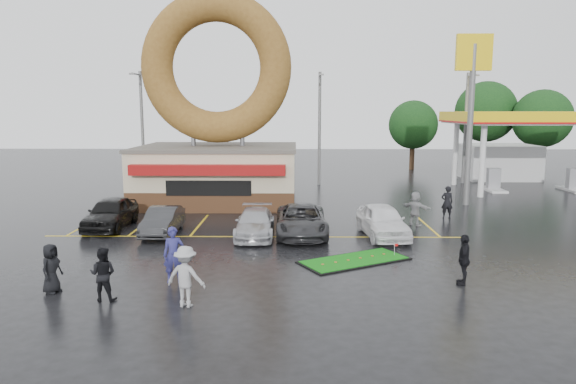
{
  "coord_description": "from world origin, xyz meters",
  "views": [
    {
      "loc": [
        2.05,
        -20.5,
        5.99
      ],
      "look_at": [
        1.72,
        3.24,
        2.2
      ],
      "focal_mm": 32.0,
      "sensor_mm": 36.0,
      "label": 1
    }
  ],
  "objects_px": {
    "car_dgrey": "(163,221)",
    "car_black": "(111,213)",
    "person_blue": "(174,255)",
    "person_cameraman": "(464,260)",
    "shell_sign": "(472,88)",
    "car_grey": "(301,220)",
    "streetlight_mid": "(320,126)",
    "car_white": "(383,221)",
    "putting_green": "(354,260)",
    "donut_shop": "(218,134)",
    "streetlight_right": "(466,125)",
    "car_silver": "(255,223)",
    "streetlight_left": "(142,126)",
    "gas_station": "(519,139)",
    "dumpster": "(143,190)"
  },
  "relations": [
    {
      "from": "streetlight_left",
      "to": "car_black",
      "type": "distance_m",
      "value": 15.53
    },
    {
      "from": "shell_sign",
      "to": "person_blue",
      "type": "bearing_deg",
      "value": -135.01
    },
    {
      "from": "car_grey",
      "to": "car_white",
      "type": "relative_size",
      "value": 1.14
    },
    {
      "from": "car_dgrey",
      "to": "car_black",
      "type": "bearing_deg",
      "value": 157.43
    },
    {
      "from": "shell_sign",
      "to": "car_grey",
      "type": "height_order",
      "value": "shell_sign"
    },
    {
      "from": "gas_station",
      "to": "car_silver",
      "type": "height_order",
      "value": "gas_station"
    },
    {
      "from": "streetlight_left",
      "to": "car_dgrey",
      "type": "xyz_separation_m",
      "value": [
        5.59,
        -16.04,
        -4.13
      ]
    },
    {
      "from": "gas_station",
      "to": "car_grey",
      "type": "height_order",
      "value": "gas_station"
    },
    {
      "from": "donut_shop",
      "to": "shell_sign",
      "type": "xyz_separation_m",
      "value": [
        16.0,
        -0.97,
        2.91
      ]
    },
    {
      "from": "streetlight_left",
      "to": "car_black",
      "type": "bearing_deg",
      "value": -80.03
    },
    {
      "from": "car_grey",
      "to": "putting_green",
      "type": "distance_m",
      "value": 4.85
    },
    {
      "from": "person_blue",
      "to": "car_silver",
      "type": "bearing_deg",
      "value": 59.39
    },
    {
      "from": "person_blue",
      "to": "person_cameraman",
      "type": "distance_m",
      "value": 10.1
    },
    {
      "from": "donut_shop",
      "to": "putting_green",
      "type": "relative_size",
      "value": 2.82
    },
    {
      "from": "streetlight_left",
      "to": "person_cameraman",
      "type": "bearing_deg",
      "value": -52.34
    },
    {
      "from": "gas_station",
      "to": "streetlight_right",
      "type": "distance_m",
      "value": 4.26
    },
    {
      "from": "streetlight_left",
      "to": "person_blue",
      "type": "bearing_deg",
      "value": -71.34
    },
    {
      "from": "donut_shop",
      "to": "gas_station",
      "type": "relative_size",
      "value": 0.99
    },
    {
      "from": "putting_green",
      "to": "gas_station",
      "type": "bearing_deg",
      "value": 54.1
    },
    {
      "from": "car_dgrey",
      "to": "car_silver",
      "type": "distance_m",
      "value": 4.55
    },
    {
      "from": "shell_sign",
      "to": "car_silver",
      "type": "xyz_separation_m",
      "value": [
        -12.87,
        -8.5,
        -6.73
      ]
    },
    {
      "from": "donut_shop",
      "to": "car_white",
      "type": "bearing_deg",
      "value": -45.73
    },
    {
      "from": "car_grey",
      "to": "car_dgrey",
      "type": "bearing_deg",
      "value": 177.9
    },
    {
      "from": "car_silver",
      "to": "dumpster",
      "type": "bearing_deg",
      "value": 128.32
    },
    {
      "from": "person_cameraman",
      "to": "putting_green",
      "type": "xyz_separation_m",
      "value": [
        -3.46,
        2.72,
        -0.85
      ]
    },
    {
      "from": "streetlight_left",
      "to": "car_grey",
      "type": "bearing_deg",
      "value": -52.57
    },
    {
      "from": "donut_shop",
      "to": "streetlight_mid",
      "type": "xyz_separation_m",
      "value": [
        7.0,
        7.95,
        0.32
      ]
    },
    {
      "from": "streetlight_right",
      "to": "car_white",
      "type": "bearing_deg",
      "value": -117.94
    },
    {
      "from": "shell_sign",
      "to": "streetlight_left",
      "type": "bearing_deg",
      "value": 161.01
    },
    {
      "from": "person_cameraman",
      "to": "car_grey",
      "type": "bearing_deg",
      "value": -124.02
    },
    {
      "from": "streetlight_mid",
      "to": "streetlight_right",
      "type": "xyz_separation_m",
      "value": [
        12.0,
        1.0,
        0.0
      ]
    },
    {
      "from": "shell_sign",
      "to": "streetlight_mid",
      "type": "distance_m",
      "value": 12.93
    },
    {
      "from": "streetlight_right",
      "to": "car_grey",
      "type": "bearing_deg",
      "value": -126.93
    },
    {
      "from": "streetlight_mid",
      "to": "person_cameraman",
      "type": "distance_m",
      "value": 24.81
    },
    {
      "from": "car_black",
      "to": "car_grey",
      "type": "height_order",
      "value": "car_black"
    },
    {
      "from": "donut_shop",
      "to": "putting_green",
      "type": "height_order",
      "value": "donut_shop"
    },
    {
      "from": "streetlight_mid",
      "to": "streetlight_right",
      "type": "bearing_deg",
      "value": 4.76
    },
    {
      "from": "car_dgrey",
      "to": "car_silver",
      "type": "xyz_separation_m",
      "value": [
        4.54,
        -0.37,
        -0.01
      ]
    },
    {
      "from": "gas_station",
      "to": "streetlight_left",
      "type": "relative_size",
      "value": 1.52
    },
    {
      "from": "streetlight_right",
      "to": "putting_green",
      "type": "relative_size",
      "value": 1.88
    },
    {
      "from": "donut_shop",
      "to": "person_blue",
      "type": "height_order",
      "value": "donut_shop"
    },
    {
      "from": "car_white",
      "to": "putting_green",
      "type": "distance_m",
      "value": 4.5
    },
    {
      "from": "car_white",
      "to": "person_blue",
      "type": "bearing_deg",
      "value": -147.66
    },
    {
      "from": "car_dgrey",
      "to": "car_grey",
      "type": "distance_m",
      "value": 6.77
    },
    {
      "from": "car_black",
      "to": "car_white",
      "type": "relative_size",
      "value": 1.02
    },
    {
      "from": "gas_station",
      "to": "car_dgrey",
      "type": "height_order",
      "value": "gas_station"
    },
    {
      "from": "donut_shop",
      "to": "car_white",
      "type": "height_order",
      "value": "donut_shop"
    },
    {
      "from": "car_black",
      "to": "car_white",
      "type": "distance_m",
      "value": 13.73
    },
    {
      "from": "donut_shop",
      "to": "car_grey",
      "type": "relative_size",
      "value": 2.6
    },
    {
      "from": "putting_green",
      "to": "streetlight_left",
      "type": "bearing_deg",
      "value": 125.19
    }
  ]
}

